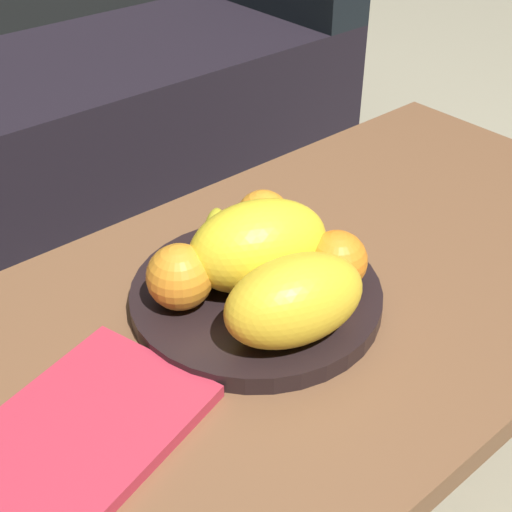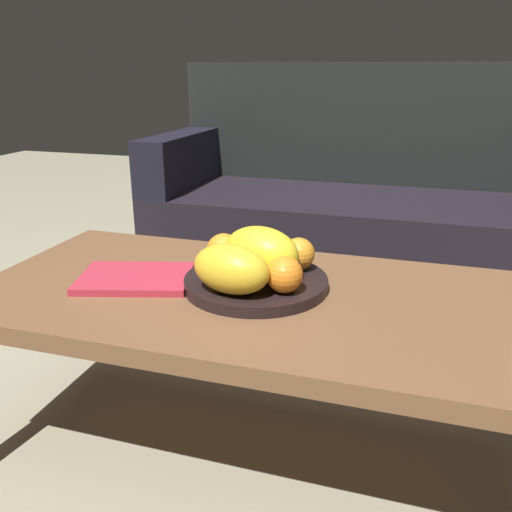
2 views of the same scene
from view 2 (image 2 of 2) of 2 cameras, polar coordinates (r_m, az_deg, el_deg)
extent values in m
plane|color=gray|center=(1.37, 0.75, -19.82)|extent=(8.00, 8.00, 0.00)
cube|color=brown|center=(1.16, 0.84, -4.88)|extent=(1.29, 0.61, 0.04)
cylinder|color=brown|center=(1.71, -16.53, -4.98)|extent=(0.05, 0.05, 0.37)
cube|color=black|center=(2.20, 11.65, 1.39)|extent=(1.70, 0.70, 0.40)
cube|color=black|center=(2.38, 13.12, 13.75)|extent=(1.70, 0.14, 0.50)
cube|color=black|center=(2.32, -7.60, 10.46)|extent=(0.14, 0.70, 0.22)
cylinder|color=black|center=(1.18, 0.00, -2.87)|extent=(0.32, 0.32, 0.03)
ellipsoid|color=yellow|center=(1.16, 0.57, 0.40)|extent=(0.20, 0.16, 0.11)
ellipsoid|color=yellow|center=(1.08, -2.70, -1.41)|extent=(0.19, 0.14, 0.10)
sphere|color=orange|center=(1.22, -3.51, 0.55)|extent=(0.08, 0.08, 0.08)
sphere|color=orange|center=(1.21, 4.62, 0.24)|extent=(0.08, 0.08, 0.08)
sphere|color=orange|center=(1.08, 3.08, -2.01)|extent=(0.08, 0.08, 0.08)
ellipsoid|color=yellow|center=(1.21, 0.12, -0.66)|extent=(0.14, 0.11, 0.03)
ellipsoid|color=gold|center=(1.21, 0.66, -0.72)|extent=(0.15, 0.04, 0.03)
ellipsoid|color=yellow|center=(1.22, 0.36, 0.80)|extent=(0.12, 0.14, 0.03)
cube|color=#BF2D41|center=(1.24, -12.93, -2.36)|extent=(0.29, 0.24, 0.02)
camera|label=1|loc=(0.93, -43.08, 21.73)|focal=49.32mm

